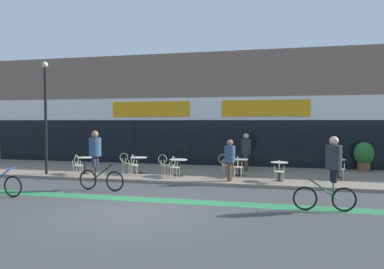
% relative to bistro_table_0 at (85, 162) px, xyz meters
% --- Properties ---
extents(ground_plane, '(120.00, 120.00, 0.00)m').
position_rel_bistro_table_0_xyz_m(ground_plane, '(4.59, -5.58, -0.64)').
color(ground_plane, '#424244').
extents(sidewalk_slab, '(40.00, 5.50, 0.12)m').
position_rel_bistro_table_0_xyz_m(sidewalk_slab, '(4.59, 1.67, -0.58)').
color(sidewalk_slab, gray).
rests_on(sidewalk_slab, ground).
extents(storefront_facade, '(40.00, 4.06, 6.11)m').
position_rel_bistro_table_0_xyz_m(storefront_facade, '(4.59, 6.39, 2.40)').
color(storefront_facade, '#7F6656').
rests_on(storefront_facade, ground).
extents(bike_lane_stripe, '(36.00, 0.70, 0.01)m').
position_rel_bistro_table_0_xyz_m(bike_lane_stripe, '(4.59, -4.00, -0.64)').
color(bike_lane_stripe, '#2D844C').
rests_on(bike_lane_stripe, ground).
extents(bistro_table_0, '(0.68, 0.68, 0.74)m').
position_rel_bistro_table_0_xyz_m(bistro_table_0, '(0.00, 0.00, 0.00)').
color(bistro_table_0, black).
rests_on(bistro_table_0, sidewalk_slab).
extents(bistro_table_1, '(0.73, 0.73, 0.73)m').
position_rel_bistro_table_0_xyz_m(bistro_table_1, '(2.29, 0.70, -0.00)').
color(bistro_table_1, black).
rests_on(bistro_table_1, sidewalk_slab).
extents(bistro_table_2, '(0.77, 0.77, 0.71)m').
position_rel_bistro_table_0_xyz_m(bistro_table_2, '(4.25, 0.35, -0.01)').
color(bistro_table_2, black).
rests_on(bistro_table_2, sidewalk_slab).
extents(bistro_table_3, '(0.75, 0.75, 0.72)m').
position_rel_bistro_table_0_xyz_m(bistro_table_3, '(6.78, 1.06, -0.00)').
color(bistro_table_3, black).
rests_on(bistro_table_3, sidewalk_slab).
extents(bistro_table_4, '(0.67, 0.67, 0.74)m').
position_rel_bistro_table_0_xyz_m(bistro_table_4, '(8.46, 0.04, 0.00)').
color(bistro_table_4, black).
rests_on(bistro_table_4, sidewalk_slab).
extents(bistro_table_5, '(0.62, 0.62, 0.77)m').
position_rel_bistro_table_0_xyz_m(bistro_table_5, '(10.81, 1.43, 0.02)').
color(bistro_table_5, black).
rests_on(bistro_table_5, sidewalk_slab).
extents(cafe_chair_0_near, '(0.45, 0.60, 0.90)m').
position_rel_bistro_table_0_xyz_m(cafe_chair_0_near, '(0.01, -0.63, -0.01)').
color(cafe_chair_0_near, beige).
rests_on(cafe_chair_0_near, sidewalk_slab).
extents(cafe_chair_1_near, '(0.44, 0.59, 0.90)m').
position_rel_bistro_table_0_xyz_m(cafe_chair_1_near, '(2.30, 0.07, -0.01)').
color(cafe_chair_1_near, beige).
rests_on(cafe_chair_1_near, sidewalk_slab).
extents(cafe_chair_1_side, '(0.58, 0.41, 0.90)m').
position_rel_bistro_table_0_xyz_m(cafe_chair_1_side, '(1.67, 0.70, -0.01)').
color(cafe_chair_1_side, beige).
rests_on(cafe_chair_1_side, sidewalk_slab).
extents(cafe_chair_2_near, '(0.43, 0.59, 0.90)m').
position_rel_bistro_table_0_xyz_m(cafe_chair_2_near, '(4.25, -0.28, -0.01)').
color(cafe_chair_2_near, beige).
rests_on(cafe_chair_2_near, sidewalk_slab).
extents(cafe_chair_2_side, '(0.59, 0.43, 0.90)m').
position_rel_bistro_table_0_xyz_m(cafe_chair_2_side, '(3.63, 0.35, -0.01)').
color(cafe_chair_2_side, beige).
rests_on(cafe_chair_2_side, sidewalk_slab).
extents(cafe_chair_3_near, '(0.42, 0.58, 0.90)m').
position_rel_bistro_table_0_xyz_m(cafe_chair_3_near, '(6.79, 0.43, -0.01)').
color(cafe_chair_3_near, beige).
rests_on(cafe_chair_3_near, sidewalk_slab).
extents(cafe_chair_3_side, '(0.58, 0.42, 0.90)m').
position_rel_bistro_table_0_xyz_m(cafe_chair_3_side, '(6.16, 1.06, -0.01)').
color(cafe_chair_3_side, beige).
rests_on(cafe_chair_3_side, sidewalk_slab).
extents(cafe_chair_4_near, '(0.42, 0.58, 0.90)m').
position_rel_bistro_table_0_xyz_m(cafe_chair_4_near, '(8.47, -0.59, -0.01)').
color(cafe_chair_4_near, beige).
rests_on(cafe_chair_4_near, sidewalk_slab).
extents(cafe_chair_5_near, '(0.45, 0.60, 0.90)m').
position_rel_bistro_table_0_xyz_m(cafe_chair_5_near, '(10.80, 0.80, -0.01)').
color(cafe_chair_5_near, beige).
rests_on(cafe_chair_5_near, sidewalk_slab).
extents(planter_pot, '(0.89, 0.89, 1.37)m').
position_rel_bistro_table_0_xyz_m(planter_pot, '(12.28, 3.85, 0.22)').
color(planter_pot, brown).
rests_on(planter_pot, sidewalk_slab).
extents(lamp_post, '(0.26, 0.26, 4.95)m').
position_rel_bistro_table_0_xyz_m(lamp_post, '(-1.56, -0.56, 2.35)').
color(lamp_post, black).
rests_on(lamp_post, sidewalk_slab).
extents(cyclist_1, '(1.81, 0.53, 2.13)m').
position_rel_bistro_table_0_xyz_m(cyclist_1, '(2.13, -2.86, 0.57)').
color(cyclist_1, black).
rests_on(cyclist_1, ground).
extents(cyclist_2, '(1.70, 0.54, 2.06)m').
position_rel_bistro_table_0_xyz_m(cyclist_2, '(9.90, -4.18, 0.55)').
color(cyclist_2, black).
rests_on(cyclist_2, ground).
extents(pedestrian_near_end, '(0.48, 0.48, 1.63)m').
position_rel_bistro_table_0_xyz_m(pedestrian_near_end, '(6.58, -0.48, 0.44)').
color(pedestrian_near_end, '#4C3D2D').
rests_on(pedestrian_near_end, sidewalk_slab).
extents(pedestrian_far_end, '(0.47, 0.47, 1.77)m').
position_rel_bistro_table_0_xyz_m(pedestrian_far_end, '(6.92, 2.59, 0.53)').
color(pedestrian_far_end, '#4C3D2D').
rests_on(pedestrian_far_end, sidewalk_slab).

